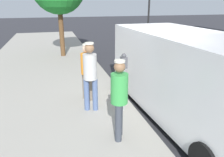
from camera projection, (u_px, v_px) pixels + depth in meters
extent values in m
plane|color=#2D2D33|center=(155.00, 97.00, 7.01)|extent=(80.00, 80.00, 0.00)
cube|color=#9E998E|center=(39.00, 108.00, 6.11)|extent=(5.00, 32.00, 0.15)
cylinder|color=gray|center=(123.00, 89.00, 5.66)|extent=(0.07, 0.07, 1.15)
cube|color=#4C4C51|center=(124.00, 62.00, 5.42)|extent=(0.14, 0.18, 0.28)
sphere|color=#47474C|center=(124.00, 56.00, 5.37)|extent=(0.12, 0.12, 0.12)
cylinder|color=#4C608C|center=(87.00, 95.00, 5.72)|extent=(0.14, 0.14, 0.86)
cylinder|color=#4C608C|center=(95.00, 95.00, 5.71)|extent=(0.14, 0.14, 0.86)
cylinder|color=#B7B7B7|center=(90.00, 67.00, 5.47)|extent=(0.34, 0.34, 0.64)
sphere|color=#8C6647|center=(89.00, 48.00, 5.32)|extent=(0.23, 0.23, 0.23)
cylinder|color=silver|center=(89.00, 43.00, 5.28)|extent=(0.22, 0.22, 0.04)
cylinder|color=#726656|center=(85.00, 86.00, 6.43)|extent=(0.14, 0.14, 0.78)
cylinder|color=#726656|center=(91.00, 87.00, 6.31)|extent=(0.14, 0.14, 0.78)
cylinder|color=orange|center=(87.00, 64.00, 6.14)|extent=(0.34, 0.34, 0.58)
sphere|color=beige|center=(86.00, 48.00, 6.00)|extent=(0.21, 0.21, 0.21)
cylinder|color=silver|center=(86.00, 45.00, 5.97)|extent=(0.20, 0.20, 0.04)
cylinder|color=#383D47|center=(118.00, 123.00, 4.42)|extent=(0.14, 0.14, 0.80)
cylinder|color=#383D47|center=(119.00, 118.00, 4.62)|extent=(0.14, 0.14, 0.80)
cylinder|color=green|center=(119.00, 89.00, 4.29)|extent=(0.34, 0.34, 0.60)
sphere|color=#8C6647|center=(120.00, 67.00, 4.14)|extent=(0.22, 0.22, 0.22)
cylinder|color=silver|center=(120.00, 61.00, 4.11)|extent=(0.21, 0.21, 0.04)
cube|color=white|center=(186.00, 73.00, 5.51)|extent=(2.20, 5.28, 1.96)
cube|color=black|center=(144.00, 41.00, 7.58)|extent=(1.84, 0.15, 0.88)
cylinder|color=black|center=(122.00, 81.00, 7.35)|extent=(0.25, 0.69, 0.68)
cylinder|color=black|center=(172.00, 76.00, 7.90)|extent=(0.25, 0.69, 0.68)
cylinder|color=black|center=(149.00, 5.00, 19.28)|extent=(0.16, 0.16, 5.20)
cylinder|color=brown|center=(62.00, 32.00, 11.32)|extent=(0.24, 0.24, 2.48)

